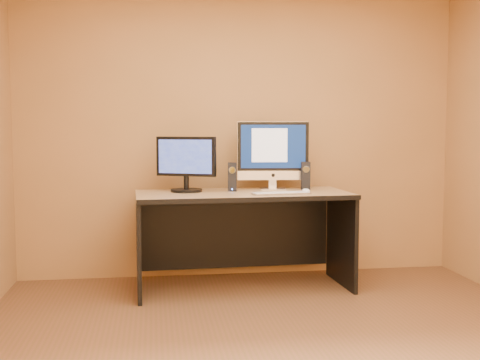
# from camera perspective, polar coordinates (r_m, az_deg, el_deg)

# --- Properties ---
(floor) EXTENTS (4.00, 4.00, 0.00)m
(floor) POSITION_cam_1_polar(r_m,az_deg,el_deg) (3.79, 4.54, -15.96)
(floor) COLOR brown
(floor) RESTS_ON ground
(walls) EXTENTS (4.00, 4.00, 2.60)m
(walls) POSITION_cam_1_polar(r_m,az_deg,el_deg) (3.54, 4.68, 4.10)
(walls) COLOR #AA7744
(walls) RESTS_ON ground
(desk) EXTENTS (1.79, 0.84, 0.82)m
(desk) POSITION_cam_1_polar(r_m,az_deg,el_deg) (5.06, 0.31, -5.79)
(desk) COLOR #A98454
(desk) RESTS_ON ground
(imac) EXTENTS (0.65, 0.29, 0.61)m
(imac) POSITION_cam_1_polar(r_m,az_deg,el_deg) (5.22, 3.18, 2.40)
(imac) COLOR silver
(imac) RESTS_ON desk
(second_monitor) EXTENTS (0.59, 0.46, 0.46)m
(second_monitor) POSITION_cam_1_polar(r_m,az_deg,el_deg) (5.05, -5.12, 1.49)
(second_monitor) COLOR black
(second_monitor) RESTS_ON desk
(speaker_left) EXTENTS (0.09, 0.09, 0.24)m
(speaker_left) POSITION_cam_1_polar(r_m,az_deg,el_deg) (5.10, -0.74, 0.30)
(speaker_left) COLOR black
(speaker_left) RESTS_ON desk
(speaker_right) EXTENTS (0.09, 0.09, 0.24)m
(speaker_right) POSITION_cam_1_polar(r_m,az_deg,el_deg) (5.23, 6.24, 0.39)
(speaker_right) COLOR black
(speaker_right) RESTS_ON desk
(keyboard) EXTENTS (0.49, 0.18, 0.02)m
(keyboard) POSITION_cam_1_polar(r_m,az_deg,el_deg) (4.86, 3.94, -1.26)
(keyboard) COLOR #B5B5B9
(keyboard) RESTS_ON desk
(mouse) EXTENTS (0.07, 0.11, 0.04)m
(mouse) POSITION_cam_1_polar(r_m,az_deg,el_deg) (4.98, 6.28, -1.01)
(mouse) COLOR white
(mouse) RESTS_ON desk
(cable_a) EXTENTS (0.06, 0.24, 0.01)m
(cable_a) POSITION_cam_1_polar(r_m,az_deg,el_deg) (5.35, 3.65, -0.74)
(cable_a) COLOR black
(cable_a) RESTS_ON desk
(cable_b) EXTENTS (0.08, 0.19, 0.01)m
(cable_b) POSITION_cam_1_polar(r_m,az_deg,el_deg) (5.30, 2.27, -0.79)
(cable_b) COLOR black
(cable_b) RESTS_ON desk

